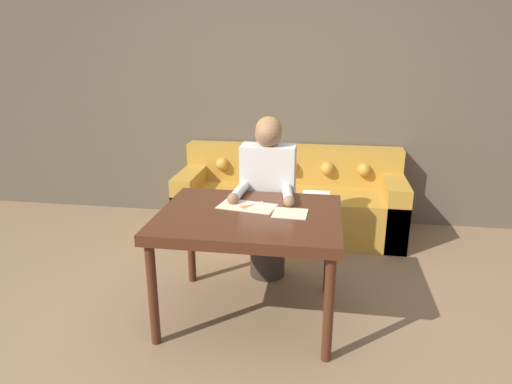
{
  "coord_description": "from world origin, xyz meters",
  "views": [
    {
      "loc": [
        0.55,
        -2.63,
        1.79
      ],
      "look_at": [
        0.1,
        0.22,
        0.85
      ],
      "focal_mm": 32.0,
      "sensor_mm": 36.0,
      "label": 1
    }
  ],
  "objects_px": {
    "person": "(268,199)",
    "scissors": "(248,206)",
    "dining_table": "(249,224)",
    "couch": "(290,202)"
  },
  "relations": [
    {
      "from": "person",
      "to": "scissors",
      "type": "relative_size",
      "value": 7.52
    },
    {
      "from": "person",
      "to": "scissors",
      "type": "height_order",
      "value": "person"
    },
    {
      "from": "person",
      "to": "dining_table",
      "type": "bearing_deg",
      "value": -94.43
    },
    {
      "from": "dining_table",
      "to": "person",
      "type": "distance_m",
      "value": 0.59
    },
    {
      "from": "dining_table",
      "to": "person",
      "type": "height_order",
      "value": "person"
    },
    {
      "from": "person",
      "to": "scissors",
      "type": "xyz_separation_m",
      "value": [
        -0.07,
        -0.46,
        0.1
      ]
    },
    {
      "from": "dining_table",
      "to": "couch",
      "type": "relative_size",
      "value": 0.54
    },
    {
      "from": "dining_table",
      "to": "scissors",
      "type": "height_order",
      "value": "scissors"
    },
    {
      "from": "couch",
      "to": "person",
      "type": "relative_size",
      "value": 1.68
    },
    {
      "from": "dining_table",
      "to": "couch",
      "type": "height_order",
      "value": "couch"
    }
  ]
}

